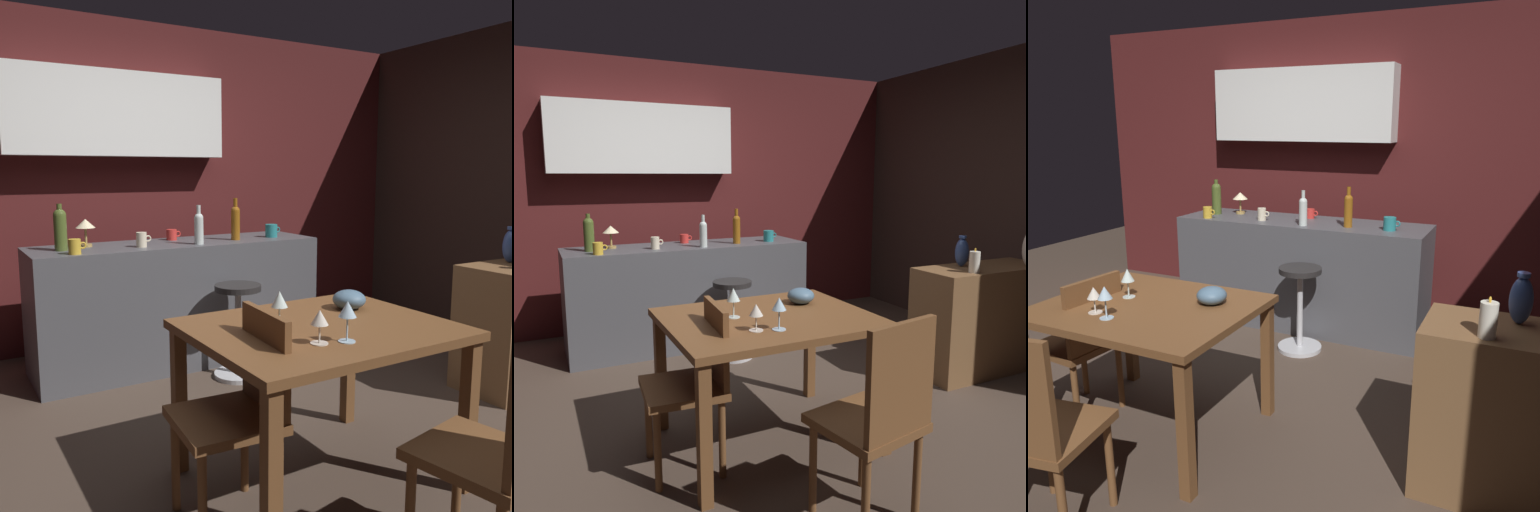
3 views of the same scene
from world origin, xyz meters
The scene contains 21 objects.
ground_plane centered at (0.00, 0.00, 0.00)m, with size 9.00×9.00×0.00m, color #47382D.
wall_kitchen_back centered at (-0.06, 2.08, 1.41)m, with size 5.20×0.33×2.60m.
dining_table centered at (-0.15, -0.49, 0.65)m, with size 1.13×0.91×0.74m.
kitchen_counter centered at (-0.06, 1.37, 0.45)m, with size 2.10×0.60×0.90m, color #4C4C51.
chair_near_window centered at (-0.60, -0.54, 0.48)m, with size 0.43×0.43×0.86m.
chair_by_doorway centered at (-0.04, -1.33, 0.51)m, with size 0.46×0.46×0.95m.
bar_stool centered at (0.16, 0.85, 0.35)m, with size 0.34×0.34×0.65m.
wine_glass_left centered at (-0.32, -0.70, 0.84)m, with size 0.07×0.07×0.14m.
wine_glass_right centered at (-0.21, -0.73, 0.87)m, with size 0.07×0.07×0.17m.
wine_glass_center centered at (-0.34, -0.43, 0.86)m, with size 0.07×0.07×0.17m.
fruit_bowl centered at (0.15, -0.32, 0.79)m, with size 0.16×0.16×0.10m, color slate.
wine_bottle_olive centered at (-0.88, 1.36, 1.05)m, with size 0.08×0.08×0.31m.
wine_bottle_clear centered at (0.03, 1.19, 1.03)m, with size 0.07×0.07×0.28m.
wine_bottle_amber centered at (0.38, 1.28, 1.04)m, with size 0.07×0.07×0.32m.
cup_mustard centered at (-0.84, 1.15, 0.95)m, with size 0.11×0.08×0.10m.
cup_teal centered at (0.71, 1.29, 0.95)m, with size 0.13×0.10×0.10m.
cup_red centered at (-0.04, 1.51, 0.94)m, with size 0.11×0.08×0.08m.
cup_cream centered at (-0.37, 1.25, 0.95)m, with size 0.11×0.07×0.10m.
counter_lamp centered at (-0.69, 1.46, 1.04)m, with size 0.13×0.13×0.19m.
pillar_candle_tall centered at (1.55, -0.38, 0.90)m, with size 0.07×0.07×0.18m.
vase_ceramic_blue centered at (1.66, -0.15, 0.93)m, with size 0.10×0.10×0.24m.
Camera 3 is at (1.66, -2.60, 1.69)m, focal length 36.88 mm.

